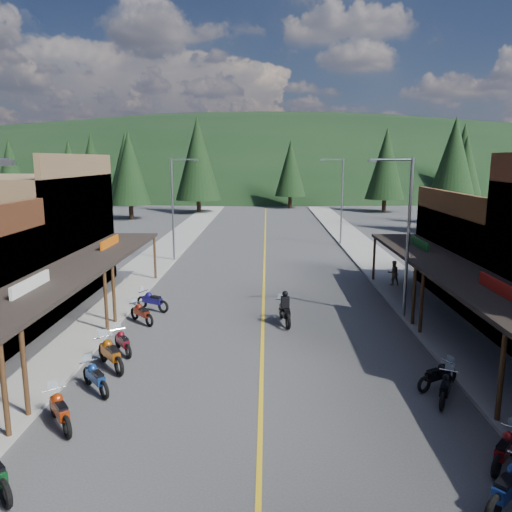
# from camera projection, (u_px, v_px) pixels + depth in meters

# --- Properties ---
(ground) EXTENTS (220.00, 220.00, 0.00)m
(ground) POSITION_uv_depth(u_px,v_px,m) (261.00, 389.00, 17.50)
(ground) COLOR #38383A
(ground) RESTS_ON ground
(centerline) EXTENTS (0.15, 90.00, 0.01)m
(centerline) POSITION_uv_depth(u_px,v_px,m) (264.00, 267.00, 37.12)
(centerline) COLOR gold
(centerline) RESTS_ON ground
(sidewalk_west) EXTENTS (3.40, 94.00, 0.15)m
(sidewalk_west) POSITION_uv_depth(u_px,v_px,m) (148.00, 266.00, 37.29)
(sidewalk_west) COLOR gray
(sidewalk_west) RESTS_ON ground
(sidewalk_east) EXTENTS (3.40, 94.00, 0.15)m
(sidewalk_east) POSITION_uv_depth(u_px,v_px,m) (382.00, 267.00, 36.92)
(sidewalk_east) COLOR gray
(sidewalk_east) RESTS_ON ground
(shop_west_3) EXTENTS (10.90, 10.20, 8.20)m
(shop_west_3) POSITION_uv_depth(u_px,v_px,m) (20.00, 238.00, 28.21)
(shop_west_3) COLOR brown
(shop_west_3) RESTS_ON ground
(shop_east_3) EXTENTS (10.90, 10.20, 6.20)m
(shop_east_3) POSITION_uv_depth(u_px,v_px,m) (510.00, 258.00, 27.81)
(shop_east_3) COLOR #4C2D16
(shop_east_3) RESTS_ON ground
(streetlight_1) EXTENTS (2.16, 0.18, 8.00)m
(streetlight_1) POSITION_uv_depth(u_px,v_px,m) (174.00, 205.00, 38.38)
(streetlight_1) COLOR gray
(streetlight_1) RESTS_ON ground
(streetlight_2) EXTENTS (2.16, 0.18, 8.00)m
(streetlight_2) POSITION_uv_depth(u_px,v_px,m) (405.00, 231.00, 24.35)
(streetlight_2) COLOR gray
(streetlight_2) RESTS_ON ground
(streetlight_3) EXTENTS (2.16, 0.18, 8.00)m
(streetlight_3) POSITION_uv_depth(u_px,v_px,m) (340.00, 197.00, 45.94)
(streetlight_3) COLOR gray
(streetlight_3) RESTS_ON ground
(ridge_hill) EXTENTS (310.00, 140.00, 60.00)m
(ridge_hill) POSITION_uv_depth(u_px,v_px,m) (266.00, 186.00, 149.98)
(ridge_hill) COLOR black
(ridge_hill) RESTS_ON ground
(pine_0) EXTENTS (5.04, 5.04, 11.00)m
(pine_0) POSITION_uv_depth(u_px,v_px,m) (10.00, 169.00, 77.95)
(pine_0) COLOR black
(pine_0) RESTS_ON ground
(pine_1) EXTENTS (5.88, 5.88, 12.50)m
(pine_1) POSITION_uv_depth(u_px,v_px,m) (126.00, 163.00, 85.32)
(pine_1) COLOR black
(pine_1) RESTS_ON ground
(pine_2) EXTENTS (6.72, 6.72, 14.00)m
(pine_2) POSITION_uv_depth(u_px,v_px,m) (198.00, 159.00, 73.10)
(pine_2) COLOR black
(pine_2) RESTS_ON ground
(pine_3) EXTENTS (5.04, 5.04, 11.00)m
(pine_3) POSITION_uv_depth(u_px,v_px,m) (290.00, 168.00, 80.94)
(pine_3) COLOR black
(pine_3) RESTS_ON ground
(pine_4) EXTENTS (5.88, 5.88, 12.50)m
(pine_4) POSITION_uv_depth(u_px,v_px,m) (386.00, 164.00, 74.61)
(pine_4) COLOR black
(pine_4) RESTS_ON ground
(pine_5) EXTENTS (6.72, 6.72, 14.00)m
(pine_5) POSITION_uv_depth(u_px,v_px,m) (463.00, 159.00, 85.91)
(pine_5) COLOR black
(pine_5) RESTS_ON ground
(pine_7) EXTENTS (5.88, 5.88, 12.50)m
(pine_7) POSITION_uv_depth(u_px,v_px,m) (92.00, 163.00, 91.38)
(pine_7) COLOR black
(pine_7) RESTS_ON ground
(pine_8) EXTENTS (4.48, 4.48, 10.00)m
(pine_8) POSITION_uv_depth(u_px,v_px,m) (70.00, 177.00, 56.08)
(pine_8) COLOR black
(pine_8) RESTS_ON ground
(pine_9) EXTENTS (4.93, 4.93, 10.80)m
(pine_9) POSITION_uv_depth(u_px,v_px,m) (465.00, 172.00, 59.93)
(pine_9) COLOR black
(pine_9) RESTS_ON ground
(pine_10) EXTENTS (5.38, 5.38, 11.60)m
(pine_10) POSITION_uv_depth(u_px,v_px,m) (129.00, 168.00, 65.65)
(pine_10) COLOR black
(pine_10) RESTS_ON ground
(pine_11) EXTENTS (5.82, 5.82, 12.40)m
(pine_11) POSITION_uv_depth(u_px,v_px,m) (453.00, 166.00, 52.99)
(pine_11) COLOR black
(pine_11) RESTS_ON ground
(bike_west_6) EXTENTS (1.81, 2.10, 1.20)m
(bike_west_6) POSITION_uv_depth(u_px,v_px,m) (60.00, 409.00, 14.89)
(bike_west_6) COLOR #A32E0B
(bike_west_6) RESTS_ON ground
(bike_west_7) EXTENTS (1.82, 1.96, 1.15)m
(bike_west_7) POSITION_uv_depth(u_px,v_px,m) (95.00, 376.00, 17.18)
(bike_west_7) COLOR navy
(bike_west_7) RESTS_ON ground
(bike_west_8) EXTENTS (2.04, 2.31, 1.33)m
(bike_west_8) POSITION_uv_depth(u_px,v_px,m) (110.00, 352.00, 19.06)
(bike_west_8) COLOR #9B4A0B
(bike_west_8) RESTS_ON ground
(bike_west_9) EXTENTS (1.57, 1.91, 1.08)m
(bike_west_9) POSITION_uv_depth(u_px,v_px,m) (123.00, 341.00, 20.62)
(bike_west_9) COLOR maroon
(bike_west_9) RESTS_ON ground
(bike_west_10) EXTENTS (1.86, 1.90, 1.14)m
(bike_west_10) POSITION_uv_depth(u_px,v_px,m) (142.00, 312.00, 24.39)
(bike_west_10) COLOR maroon
(bike_west_10) RESTS_ON ground
(bike_west_11) EXTENTS (2.18, 1.65, 1.20)m
(bike_west_11) POSITION_uv_depth(u_px,v_px,m) (152.00, 300.00, 26.41)
(bike_west_11) COLOR navy
(bike_west_11) RESTS_ON ground
(bike_east_5) EXTENTS (2.16, 2.06, 1.28)m
(bike_east_5) POSITION_uv_depth(u_px,v_px,m) (510.00, 485.00, 11.36)
(bike_east_5) COLOR navy
(bike_east_5) RESTS_ON ground
(bike_east_6) EXTENTS (1.70, 1.81, 1.07)m
(bike_east_6) POSITION_uv_depth(u_px,v_px,m) (506.00, 448.00, 13.00)
(bike_east_6) COLOR maroon
(bike_east_6) RESTS_ON ground
(bike_east_7) EXTENTS (1.43, 1.98, 1.09)m
(bike_east_7) POSITION_uv_depth(u_px,v_px,m) (446.00, 387.00, 16.47)
(bike_east_7) COLOR black
(bike_east_7) RESTS_ON ground
(bike_east_8) EXTENTS (1.91, 1.50, 1.06)m
(bike_east_8) POSITION_uv_depth(u_px,v_px,m) (438.00, 374.00, 17.44)
(bike_east_8) COLOR black
(bike_east_8) RESTS_ON ground
(rider_on_bike) EXTENTS (1.12, 2.38, 1.74)m
(rider_on_bike) POSITION_uv_depth(u_px,v_px,m) (285.00, 310.00, 24.28)
(rider_on_bike) COLOR black
(rider_on_bike) RESTS_ON ground
(pedestrian_east_b) EXTENTS (0.83, 0.57, 1.56)m
(pedestrian_east_b) POSITION_uv_depth(u_px,v_px,m) (393.00, 273.00, 31.25)
(pedestrian_east_b) COLOR brown
(pedestrian_east_b) RESTS_ON sidewalk_east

